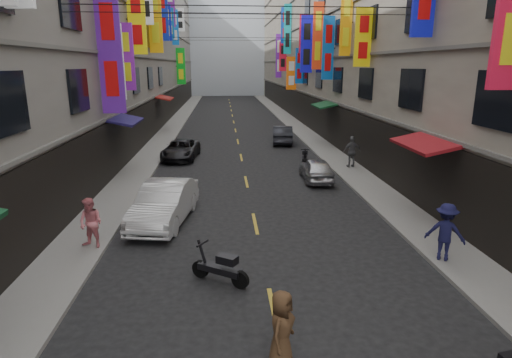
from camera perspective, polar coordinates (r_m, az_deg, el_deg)
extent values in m
cube|color=slate|center=(39.86, -11.46, 6.36)|extent=(2.00, 90.00, 0.12)
cube|color=slate|center=(40.20, 5.88, 6.65)|extent=(2.00, 90.00, 0.12)
cube|color=gray|center=(40.79, -21.08, 19.21)|extent=(10.00, 90.00, 19.00)
cube|color=black|center=(39.80, -12.94, 8.36)|extent=(0.12, 85.50, 3.00)
cube|color=#66635E|center=(39.66, -13.07, 10.80)|extent=(0.16, 90.00, 0.14)
cube|color=#66635E|center=(39.58, -13.35, 15.42)|extent=(0.16, 90.00, 0.14)
cube|color=#66635E|center=(39.75, -13.64, 20.03)|extent=(0.16, 90.00, 0.14)
cube|color=#A29A88|center=(41.46, 14.95, 19.59)|extent=(10.00, 90.00, 19.00)
cube|color=black|center=(40.20, 7.28, 8.68)|extent=(0.12, 85.50, 3.00)
cube|color=#66635E|center=(40.05, 7.35, 11.10)|extent=(0.16, 90.00, 0.14)
cube|color=#66635E|center=(39.97, 7.51, 15.68)|extent=(0.16, 90.00, 0.14)
cube|color=#66635E|center=(40.15, 7.67, 20.25)|extent=(0.16, 90.00, 0.14)
cube|color=silver|center=(89.30, -3.90, 18.24)|extent=(18.00, 8.00, 22.00)
cube|color=#4B1782|center=(21.96, -18.91, 15.88)|extent=(1.09, 0.18, 5.81)
cylinder|color=black|center=(21.97, -19.04, 15.87)|extent=(1.19, 0.08, 0.08)
cube|color=white|center=(23.83, -18.11, 14.58)|extent=(0.74, 0.18, 3.78)
cylinder|color=black|center=(23.84, -18.23, 14.57)|extent=(0.84, 0.08, 0.08)
cube|color=#DDC20B|center=(24.83, 14.08, 17.84)|extent=(0.89, 0.18, 3.05)
cylinder|color=black|center=(24.85, 14.19, 17.83)|extent=(0.99, 0.08, 0.08)
cube|color=#791B98|center=(25.93, -16.91, 15.29)|extent=(0.86, 0.18, 3.65)
cylinder|color=black|center=(25.94, -17.02, 15.28)|extent=(0.96, 0.08, 0.08)
cube|color=orange|center=(28.56, 11.92, 19.78)|extent=(0.70, 0.18, 4.00)
cylinder|color=black|center=(28.57, 12.02, 19.78)|extent=(0.80, 0.08, 0.08)
cube|color=yellow|center=(29.31, -15.62, 19.84)|extent=(1.08, 0.18, 4.21)
cylinder|color=black|center=(29.32, -15.72, 19.83)|extent=(1.18, 0.08, 0.08)
cube|color=#0D4C9D|center=(32.44, 9.59, 16.82)|extent=(0.82, 0.18, 4.39)
cylinder|color=black|center=(32.45, 9.68, 16.81)|extent=(0.92, 0.08, 0.08)
cube|color=red|center=(36.00, 8.24, 18.33)|extent=(0.81, 0.18, 5.11)
cylinder|color=black|center=(36.01, 8.32, 18.33)|extent=(0.91, 0.08, 0.08)
cube|color=#E7A00C|center=(37.22, -13.33, 20.34)|extent=(1.06, 0.18, 5.56)
cylinder|color=black|center=(37.23, -13.41, 20.33)|extent=(1.16, 0.08, 0.08)
cube|color=#1411C9|center=(39.78, 6.77, 17.40)|extent=(1.05, 0.18, 4.84)
cylinder|color=black|center=(39.79, 6.84, 17.40)|extent=(1.15, 0.08, 0.08)
cube|color=#0E22A3|center=(41.85, -12.41, 20.81)|extent=(1.06, 0.18, 4.75)
cylinder|color=black|center=(41.86, -12.48, 20.81)|extent=(1.16, 0.08, 0.08)
cube|color=red|center=(42.37, 6.33, 18.70)|extent=(0.76, 0.18, 3.42)
cylinder|color=black|center=(42.38, 6.40, 18.70)|extent=(0.86, 0.08, 0.08)
cube|color=#0E51AA|center=(43.96, 5.78, 14.77)|extent=(0.77, 0.18, 3.41)
cylinder|color=black|center=(43.97, 5.85, 14.77)|extent=(0.87, 0.08, 0.08)
cube|color=#0E19A3|center=(45.48, -11.82, 19.72)|extent=(0.91, 0.18, 3.40)
cylinder|color=black|center=(45.49, -11.89, 19.72)|extent=(1.01, 0.08, 0.08)
cube|color=#0D519A|center=(47.98, -11.45, 19.70)|extent=(0.91, 0.18, 3.00)
cylinder|color=black|center=(47.98, -11.51, 19.70)|extent=(1.01, 0.08, 0.08)
cube|color=#E45E0C|center=(47.80, 4.73, 13.87)|extent=(1.08, 0.18, 3.47)
cylinder|color=black|center=(47.80, 4.79, 13.87)|extent=(1.18, 0.08, 0.08)
cube|color=#66167E|center=(49.36, -11.37, 21.74)|extent=(0.95, 0.18, 4.30)
cylinder|color=black|center=(49.36, -11.43, 21.73)|extent=(1.05, 0.08, 0.08)
cube|color=#0D9BA4|center=(52.12, 4.22, 19.30)|extent=(0.83, 0.18, 5.46)
cylinder|color=black|center=(52.13, 4.28, 19.30)|extent=(0.93, 0.08, 0.08)
cube|color=blue|center=(54.02, -10.73, 19.25)|extent=(0.78, 0.18, 3.95)
cylinder|color=black|center=(54.02, -10.79, 19.24)|extent=(0.88, 0.08, 0.08)
cube|color=#1040C1|center=(54.22, 3.85, 19.75)|extent=(0.91, 0.18, 4.07)
cylinder|color=black|center=(54.22, 3.91, 19.75)|extent=(1.01, 0.08, 0.08)
cube|color=red|center=(55.35, 3.59, 16.01)|extent=(0.89, 0.18, 3.55)
cylinder|color=black|center=(55.36, 3.64, 16.00)|extent=(0.99, 0.08, 0.08)
cube|color=#0D911A|center=(57.27, -9.98, 14.59)|extent=(1.10, 0.18, 4.50)
cylinder|color=black|center=(57.28, -10.04, 14.58)|extent=(1.20, 0.08, 0.08)
cube|color=white|center=(59.99, -10.07, 20.18)|extent=(1.01, 0.18, 2.85)
cylinder|color=black|center=(59.99, -10.12, 20.18)|extent=(1.11, 0.08, 0.08)
cube|color=#621B97|center=(59.79, 3.04, 16.06)|extent=(0.77, 0.18, 5.65)
cylinder|color=black|center=(59.79, 3.09, 16.06)|extent=(0.87, 0.08, 0.08)
cube|color=maroon|center=(17.10, 21.50, 4.49)|extent=(1.39, 3.20, 0.41)
cube|color=#1F1751|center=(23.87, -17.03, 7.56)|extent=(1.39, 3.20, 0.41)
cube|color=#124523|center=(32.14, 9.10, 9.76)|extent=(1.39, 3.20, 0.41)
cube|color=maroon|center=(39.58, -12.12, 10.56)|extent=(1.39, 3.20, 0.41)
cylinder|color=black|center=(19.33, -1.09, 22.08)|extent=(14.00, 0.04, 0.04)
cylinder|color=black|center=(33.36, -2.63, 21.12)|extent=(14.00, 0.04, 0.04)
cylinder|color=black|center=(47.24, -3.21, 18.31)|extent=(14.00, 0.04, 0.04)
cube|color=gold|center=(10.88, 2.39, -17.22)|extent=(0.12, 2.20, 0.01)
cube|color=gold|center=(16.25, -0.11, -5.93)|extent=(0.12, 2.20, 0.01)
cube|color=gold|center=(21.95, -1.30, -0.36)|extent=(0.12, 2.20, 0.01)
cube|color=gold|center=(27.78, -1.99, 2.89)|extent=(0.12, 2.20, 0.01)
cube|color=gold|center=(33.66, -2.44, 5.02)|extent=(0.12, 2.20, 0.01)
cube|color=gold|center=(39.59, -2.76, 6.51)|extent=(0.12, 2.20, 0.01)
cube|color=gold|center=(45.53, -2.99, 7.61)|extent=(0.12, 2.20, 0.01)
cube|color=gold|center=(51.48, -3.17, 8.45)|extent=(0.12, 2.20, 0.01)
cube|color=gold|center=(57.45, -3.32, 9.12)|extent=(0.12, 2.20, 0.01)
cube|color=gold|center=(63.42, -3.44, 9.67)|extent=(0.12, 2.20, 0.01)
cube|color=gold|center=(69.40, -3.54, 10.12)|extent=(0.12, 2.20, 0.01)
cube|color=gold|center=(75.38, -3.62, 10.50)|extent=(0.12, 2.20, 0.01)
cylinder|color=black|center=(12.37, -7.42, -11.82)|extent=(0.48, 0.37, 0.50)
cylinder|color=black|center=(11.73, -2.12, -13.28)|extent=(0.48, 0.37, 0.50)
cube|color=black|center=(11.97, -4.86, -11.90)|extent=(1.25, 0.96, 0.18)
cube|color=black|center=(11.69, -3.86, -10.65)|extent=(0.64, 0.57, 0.22)
cylinder|color=black|center=(12.13, -7.10, -10.03)|extent=(0.34, 0.26, 0.88)
cylinder|color=black|center=(11.98, -7.16, -8.51)|extent=(0.32, 0.45, 0.06)
cylinder|color=black|center=(25.16, 6.53, 2.10)|extent=(0.21, 0.51, 0.50)
cylinder|color=black|center=(26.42, 6.49, 2.72)|extent=(0.21, 0.51, 0.50)
cube|color=black|center=(25.76, 6.52, 2.75)|extent=(0.52, 1.33, 0.18)
cube|color=black|center=(25.93, 6.53, 3.62)|extent=(0.41, 0.60, 0.22)
cylinder|color=black|center=(25.16, 6.55, 3.15)|extent=(0.14, 0.36, 0.88)
cylinder|color=black|center=(25.09, 6.58, 3.93)|extent=(0.50, 0.15, 0.06)
imported|color=silver|center=(16.48, -12.12, -3.17)|extent=(2.34, 4.85, 1.53)
imported|color=black|center=(27.62, -9.98, 3.87)|extent=(2.37, 4.50, 1.21)
imported|color=silver|center=(22.27, 8.05, 1.29)|extent=(1.52, 3.56, 1.20)
imported|color=#25262D|center=(32.87, 3.58, 5.94)|extent=(1.93, 4.23, 1.35)
imported|color=#DC747D|center=(14.63, -21.17, -5.50)|extent=(0.94, 0.80, 1.64)
imported|color=#16153B|center=(13.99, 23.94, -6.46)|extent=(1.27, 1.10, 1.76)
imported|color=#535356|center=(25.04, 12.67, 3.58)|extent=(1.12, 0.71, 1.80)
imported|color=#4D331E|center=(8.85, 3.42, -19.38)|extent=(0.85, 0.95, 1.62)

